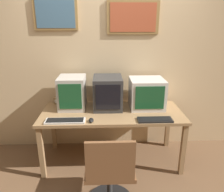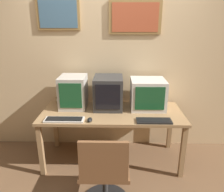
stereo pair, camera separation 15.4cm
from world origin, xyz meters
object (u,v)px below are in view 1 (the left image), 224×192
object	(u,v)px
keyboard_main	(65,121)
desk_clock	(57,101)
monitor_left	(72,92)
office_chair	(110,177)
monitor_right	(147,93)
monitor_center	(108,93)
mouse_near_keyboard	(91,120)
keyboard_side	(155,120)

from	to	relation	value
keyboard_main	desk_clock	distance (m)	0.63
desk_clock	monitor_left	bearing A→B (deg)	-31.13
keyboard_main	office_chair	size ratio (longest dim) A/B	0.53
monitor_right	office_chair	distance (m)	1.22
monitor_center	keyboard_main	size ratio (longest dim) A/B	0.97
monitor_right	keyboard_main	bearing A→B (deg)	-157.07
office_chair	keyboard_main	bearing A→B (deg)	132.89
monitor_center	mouse_near_keyboard	size ratio (longest dim) A/B	4.30
monitor_left	keyboard_main	distance (m)	0.49
monitor_left	office_chair	xyz separation A→B (m)	(0.46, -0.98, -0.56)
monitor_center	desk_clock	distance (m)	0.75
monitor_right	monitor_left	bearing A→B (deg)	178.99
monitor_left	mouse_near_keyboard	distance (m)	0.56
keyboard_side	desk_clock	xyz separation A→B (m)	(-1.25, 0.60, 0.03)
desk_clock	keyboard_main	bearing A→B (deg)	-70.59
monitor_right	mouse_near_keyboard	xyz separation A→B (m)	(-0.72, -0.44, -0.17)
keyboard_main	office_chair	bearing A→B (deg)	-47.11
monitor_left	mouse_near_keyboard	size ratio (longest dim) A/B	4.11
keyboard_main	office_chair	distance (m)	0.81
mouse_near_keyboard	monitor_right	bearing A→B (deg)	31.53
keyboard_main	desk_clock	xyz separation A→B (m)	(-0.21, 0.60, 0.03)
monitor_left	monitor_center	world-z (taller)	monitor_left
monitor_right	keyboard_side	xyz separation A→B (m)	(0.02, -0.44, -0.18)
monitor_center	keyboard_main	distance (m)	0.69
monitor_left	office_chair	distance (m)	1.22
monitor_right	desk_clock	bearing A→B (deg)	172.37
keyboard_side	office_chair	world-z (taller)	office_chair
keyboard_main	keyboard_side	size ratio (longest dim) A/B	1.13
monitor_left	monitor_right	size ratio (longest dim) A/B	0.95
monitor_left	monitor_right	bearing A→B (deg)	-1.01
keyboard_side	mouse_near_keyboard	xyz separation A→B (m)	(-0.74, -0.00, 0.01)
monitor_right	office_chair	bearing A→B (deg)	-118.30
monitor_left	office_chair	world-z (taller)	monitor_left
keyboard_side	keyboard_main	bearing A→B (deg)	179.59
monitor_left	monitor_right	xyz separation A→B (m)	(0.99, -0.02, -0.02)
monitor_center	monitor_right	world-z (taller)	monitor_center
office_chair	monitor_left	bearing A→B (deg)	115.24
office_chair	mouse_near_keyboard	bearing A→B (deg)	110.65
monitor_right	desk_clock	distance (m)	1.25
keyboard_side	office_chair	xyz separation A→B (m)	(-0.54, -0.53, -0.36)
monitor_center	mouse_near_keyboard	distance (m)	0.52
monitor_left	monitor_center	xyz separation A→B (m)	(0.47, -0.01, -0.00)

